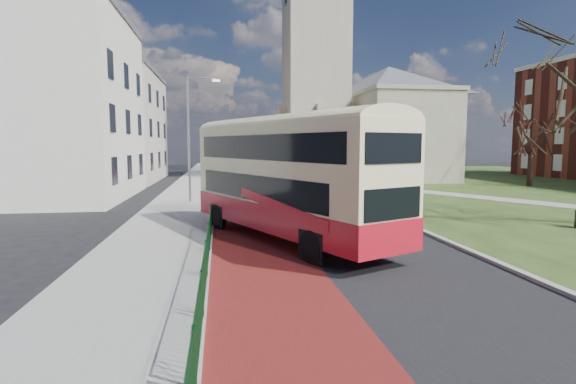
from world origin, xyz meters
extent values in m
plane|color=black|center=(0.00, 0.00, 0.00)|extent=(160.00, 160.00, 0.00)
cube|color=black|center=(1.50, 20.00, 0.01)|extent=(9.00, 120.00, 0.01)
cube|color=#591414|center=(-1.20, 20.00, 0.01)|extent=(3.40, 120.00, 0.01)
cube|color=gray|center=(-5.00, 20.00, 0.06)|extent=(4.00, 120.00, 0.12)
cube|color=#999993|center=(-3.00, 20.00, 0.07)|extent=(0.25, 120.00, 0.13)
cube|color=#999993|center=(6.10, 22.00, 0.07)|extent=(0.25, 80.00, 0.13)
cube|color=#274317|center=(26.00, 22.00, 0.02)|extent=(40.00, 80.00, 0.04)
cylinder|color=#0D3D1B|center=(-2.95, 4.00, 1.10)|extent=(0.04, 24.00, 0.04)
cylinder|color=#0D3D1B|center=(-2.95, 4.00, 0.15)|extent=(0.04, 24.00, 0.04)
cube|color=gray|center=(8.00, 38.00, 12.00)|extent=(6.50, 6.50, 24.00)
cube|color=gray|center=(16.50, 38.00, 4.50)|extent=(9.00, 18.00, 9.00)
pyramid|color=#565960|center=(16.50, 38.00, 12.60)|extent=(9.00, 18.00, 3.60)
cube|color=silver|center=(-14.00, 22.00, 6.25)|extent=(10.00, 14.00, 12.50)
cube|color=#565960|center=(-14.00, 22.00, 12.75)|extent=(10.30, 14.30, 0.50)
cube|color=#B4A898|center=(-14.00, 38.00, 5.50)|extent=(10.00, 16.00, 11.00)
cube|color=#565960|center=(-14.00, 38.00, 11.25)|extent=(10.30, 16.30, 0.50)
cylinder|color=gray|center=(-4.50, 18.00, 4.12)|extent=(0.16, 0.16, 8.00)
cylinder|color=gray|center=(-3.60, 18.00, 8.02)|extent=(1.80, 0.10, 0.10)
cube|color=silver|center=(-2.70, 18.00, 7.87)|extent=(0.50, 0.18, 0.12)
cube|color=red|center=(0.05, 5.84, 1.05)|extent=(7.11, 11.44, 1.03)
cube|color=#F7E8A8|center=(0.05, 5.84, 3.07)|extent=(7.06, 11.38, 3.00)
cube|color=black|center=(-1.26, 5.58, 2.14)|extent=(3.92, 8.51, 0.98)
cube|color=black|center=(1.11, 6.66, 2.14)|extent=(3.92, 8.51, 0.98)
cube|color=black|center=(-1.13, 5.30, 3.69)|extent=(4.29, 9.34, 0.93)
cube|color=black|center=(1.24, 6.38, 3.69)|extent=(4.29, 9.34, 0.93)
cube|color=black|center=(-2.29, 10.98, 2.14)|extent=(2.14, 1.03, 1.09)
cube|color=black|center=(-2.29, 10.98, 3.69)|extent=(2.14, 1.03, 0.93)
cube|color=orange|center=(-2.29, 10.98, 4.28)|extent=(1.72, 0.86, 0.31)
cylinder|color=black|center=(-2.64, 8.86, 0.54)|extent=(0.73, 1.11, 1.07)
cylinder|color=black|center=(-0.46, 9.85, 0.54)|extent=(0.73, 1.11, 1.07)
cylinder|color=black|center=(0.38, 2.24, 0.54)|extent=(0.73, 1.11, 1.07)
cylinder|color=black|center=(2.56, 3.23, 0.54)|extent=(0.73, 1.11, 1.07)
cylinder|color=black|center=(25.26, 25.36, 1.46)|extent=(0.58, 0.58, 2.85)
camera|label=1|loc=(-2.52, -11.57, 3.78)|focal=28.00mm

